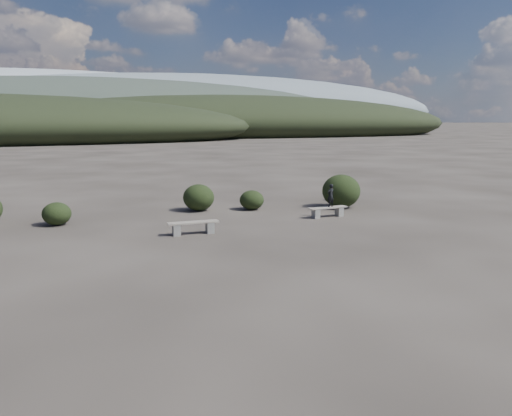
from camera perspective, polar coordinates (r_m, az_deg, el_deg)
name	(u,v)px	position (r m, az deg, el deg)	size (l,w,h in m)	color
ground	(300,268)	(13.90, 5.11, -6.84)	(1200.00, 1200.00, 0.00)	#292420
bench_left	(193,227)	(17.90, -7.18, -2.13)	(1.83, 0.40, 0.45)	slate
bench_right	(328,211)	(21.10, 8.20, -0.34)	(1.74, 0.47, 0.43)	slate
seated_person	(331,195)	(21.06, 8.52, 1.42)	(0.35, 0.23, 0.96)	black
shrub_a	(57,214)	(20.76, -21.82, -0.62)	(1.09, 1.09, 0.89)	black
shrub_b	(199,197)	(22.48, -6.57, 1.20)	(1.39, 1.39, 1.19)	black
shrub_c	(252,200)	(22.62, -0.49, 0.92)	(1.10, 1.10, 0.88)	black
shrub_d	(341,191)	(23.47, 9.71, 1.93)	(1.76, 1.76, 1.54)	black
shrub_e	(345,192)	(25.59, 10.12, 1.86)	(1.08, 1.08, 0.90)	black
mountain_ridges	(68,109)	(351.15, -20.69, 10.52)	(500.00, 400.00, 56.00)	black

